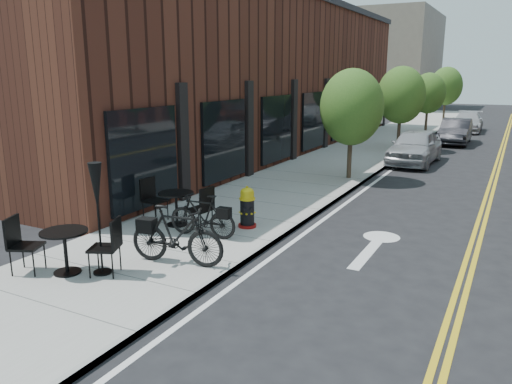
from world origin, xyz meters
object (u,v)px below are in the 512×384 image
Objects in this scene: bicycle_left at (202,215)px; bicycle_right at (177,235)px; bistro_set_b at (65,246)px; fire_hydrant at (247,208)px; parked_car_a at (415,147)px; parked_car_b at (455,131)px; parked_car_c at (467,122)px; patio_umbrella at (97,195)px; bistro_set_c at (176,204)px.

bicycle_left is 0.85× the size of bicycle_right.
bicycle_left is at bearing 46.45° from bistro_set_b.
bicycle_right reaches higher than fire_hydrant.
parked_car_a is (1.80, 11.47, 0.14)m from fire_hydrant.
parked_car_b is at bearing 85.30° from parked_car_a.
parked_car_b is (3.15, 19.91, 0.06)m from bicycle_left.
fire_hydrant is 0.23× the size of parked_car_c.
parked_car_b is (4.20, 22.88, 0.02)m from bistro_set_b.
bistro_set_b is 1.17m from patio_umbrella.
bicycle_right is at bearing 16.61° from bistro_set_b.
fire_hydrant is 0.48× the size of patio_umbrella.
bistro_set_c is at bearing 100.67° from patio_umbrella.
fire_hydrant is 25.45m from parked_car_c.
parked_car_a reaches higher than bicycle_left.
parked_car_c is (3.15, 26.44, 0.02)m from bicycle_left.
parked_car_a is at bearing -16.97° from bicycle_right.
fire_hydrant is at bearing -98.83° from parked_car_b.
fire_hydrant is 0.52× the size of bicycle_right.
bicycle_right reaches higher than parked_car_c.
patio_umbrella reaches higher than fire_hydrant.
bistro_set_b is 0.45× the size of parked_car_c.
parked_car_b is at bearing 80.91° from patio_umbrella.
bistro_set_c is 19.91m from parked_car_b.
bicycle_right is at bearing -97.95° from parked_car_b.
parked_car_a is (2.81, 15.26, -0.89)m from patio_umbrella.
bicycle_left is 0.82× the size of bistro_set_c.
patio_umbrella reaches higher than parked_car_b.
bicycle_left is at bearing -16.12° from bistro_set_c.
patio_umbrella is (-1.01, -3.79, 1.02)m from fire_hydrant.
patio_umbrella reaches higher than bicycle_left.
bicycle_left is at bearing -92.46° from fire_hydrant.
bicycle_right is at bearing 12.28° from bicycle_left.
bicycle_right is 0.44× the size of parked_car_c.
parked_car_b is at bearing 166.29° from bicycle_left.
parked_car_a is 1.05× the size of parked_car_b.
patio_umbrella is 0.47× the size of parked_car_c.
bicycle_left is 26.63m from parked_car_c.
fire_hydrant is 2.76m from bicycle_right.
parked_car_a is (3.40, 15.56, 0.08)m from bistro_set_b.
patio_umbrella is (-0.47, -2.66, 1.00)m from bicycle_left.
bicycle_right is (0.50, -1.63, 0.09)m from bicycle_left.
patio_umbrella is at bearing -72.39° from bistro_set_c.
parked_car_a is (2.35, 12.59, 0.12)m from bicycle_left.
parked_car_b is (0.80, 7.32, -0.06)m from parked_car_a.
bistro_set_c is at bearing -117.78° from bicycle_left.
bistro_set_b is at bearing -83.07° from bistro_set_c.
bistro_set_c is 3.31m from patio_umbrella.
fire_hydrant is at bearing 44.64° from bistro_set_b.
bistro_set_b is at bearing -101.35° from parked_car_b.
bistro_set_b is at bearing -100.79° from parked_car_a.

